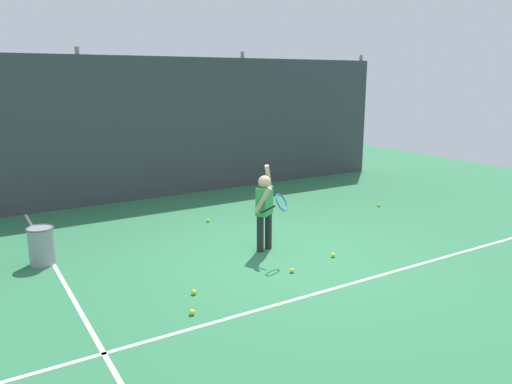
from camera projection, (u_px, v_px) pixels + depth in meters
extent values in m
plane|color=#2D7247|center=(288.00, 254.00, 7.61)|extent=(20.00, 20.00, 0.00)
cube|color=white|center=(346.00, 285.00, 6.49)|extent=(9.00, 0.05, 0.00)
cube|color=white|center=(59.00, 275.00, 6.83)|extent=(0.05, 9.00, 0.00)
cube|color=#383D42|center=(171.00, 128.00, 11.11)|extent=(11.74, 0.08, 3.12)
cylinder|color=slate|center=(83.00, 129.00, 10.17)|extent=(0.09, 0.09, 3.27)
cylinder|color=slate|center=(243.00, 120.00, 12.11)|extent=(0.09, 0.09, 3.27)
cylinder|color=slate|center=(358.00, 114.00, 14.04)|extent=(0.09, 0.09, 3.27)
cylinder|color=#232326|center=(260.00, 234.00, 7.69)|extent=(0.11, 0.11, 0.58)
cylinder|color=#232326|center=(268.00, 231.00, 7.82)|extent=(0.11, 0.11, 0.58)
cube|color=green|center=(264.00, 201.00, 7.64)|extent=(0.34, 0.31, 0.44)
sphere|color=tan|center=(265.00, 182.00, 7.57)|extent=(0.20, 0.20, 0.20)
cylinder|color=tan|center=(268.00, 178.00, 7.74)|extent=(0.21, 0.17, 0.46)
cylinder|color=tan|center=(263.00, 200.00, 7.43)|extent=(0.22, 0.28, 0.43)
cylinder|color=black|center=(268.00, 209.00, 7.34)|extent=(0.15, 0.22, 0.15)
torus|color=#2666B2|center=(282.00, 203.00, 7.21)|extent=(0.33, 0.29, 0.26)
cylinder|color=gray|center=(42.00, 246.00, 7.17)|extent=(0.36, 0.36, 0.55)
torus|color=#595B60|center=(40.00, 228.00, 7.11)|extent=(0.38, 0.38, 0.02)
sphere|color=#CCE033|center=(208.00, 220.00, 9.31)|extent=(0.07, 0.07, 0.07)
sphere|color=#CCE033|center=(292.00, 270.00, 6.90)|extent=(0.07, 0.07, 0.07)
sphere|color=#CCE033|center=(192.00, 312.00, 5.67)|extent=(0.07, 0.07, 0.07)
sphere|color=#CCE033|center=(333.00, 255.00, 7.49)|extent=(0.07, 0.07, 0.07)
sphere|color=#CCE033|center=(194.00, 292.00, 6.20)|extent=(0.07, 0.07, 0.07)
sphere|color=#CCE033|center=(379.00, 205.00, 10.41)|extent=(0.07, 0.07, 0.07)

